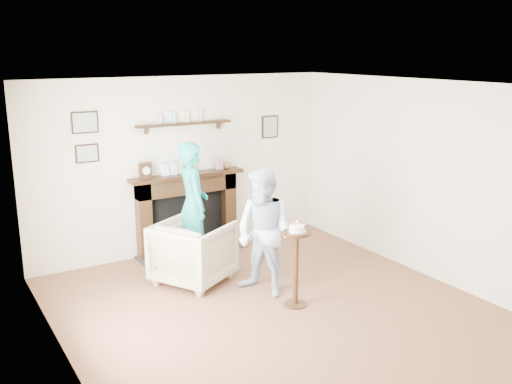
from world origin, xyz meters
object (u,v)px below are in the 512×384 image
Objects in this scene: man at (264,293)px; pedestal_table at (296,254)px; armchair at (194,281)px; woman at (195,266)px.

pedestal_table is at bearing -4.93° from man.
armchair is 0.54m from woman.
woman is at bearing 173.53° from man.
armchair is 0.51× the size of woman.
armchair is at bearing 119.65° from pedestal_table.
pedestal_table is (0.14, -0.47, 0.63)m from man.
pedestal_table is at bearing -154.43° from woman.
armchair is 0.57× the size of man.
pedestal_table reaches higher than woman.
man is at bearing -154.85° from woman.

